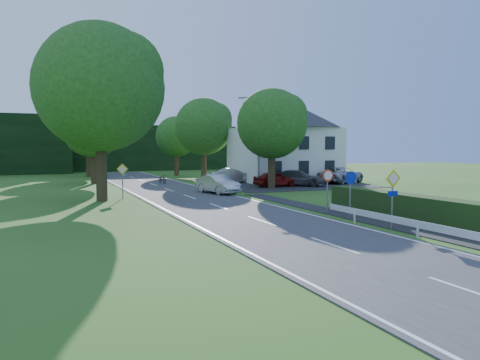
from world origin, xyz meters
name	(u,v)px	position (x,y,z in m)	size (l,w,h in m)	color
ground	(477,295)	(0.00, 0.00, 0.00)	(160.00, 160.00, 0.00)	#245217
road	(208,203)	(0.00, 20.00, 0.02)	(7.00, 80.00, 0.04)	#333336
parking_pad	(281,183)	(12.00, 33.00, 0.02)	(14.00, 16.00, 0.04)	black
line_edge_left	(157,205)	(-3.25, 20.00, 0.04)	(0.12, 80.00, 0.01)	white
line_edge_right	(254,200)	(3.25, 20.00, 0.04)	(0.12, 80.00, 0.01)	white
line_centre	(208,203)	(0.00, 20.00, 0.04)	(0.12, 80.00, 0.01)	white
tree_main	(100,112)	(-6.00, 24.00, 5.82)	(9.40, 9.40, 11.64)	#1A4E17
tree_left_far	(93,140)	(-5.00, 40.00, 4.29)	(7.00, 7.00, 8.58)	#1A4E17
tree_right_far	(204,139)	(7.00, 42.00, 4.54)	(7.40, 7.40, 9.09)	#1A4E17
tree_left_back	(88,144)	(-4.50, 52.00, 4.04)	(6.60, 6.60, 8.07)	#1A4E17
tree_right_back	(176,146)	(6.00, 50.00, 3.78)	(6.20, 6.20, 7.56)	#1A4E17
tree_right_mid	(272,139)	(8.50, 28.00, 4.29)	(7.00, 7.00, 8.58)	#1A4E17
treeline_right	(163,148)	(8.00, 66.00, 3.50)	(30.00, 5.00, 7.00)	black
house_white	(285,139)	(14.00, 36.00, 4.41)	(10.60, 8.40, 8.60)	white
streetlight	(257,137)	(8.06, 30.00, 4.46)	(2.03, 0.18, 8.00)	slate
sign_priority_right	(393,188)	(4.30, 7.98, 1.80)	(0.78, 0.09, 2.59)	slate
sign_roundabout	(350,185)	(4.30, 10.98, 1.67)	(0.64, 0.08, 2.37)	slate
sign_speed_limit	(328,181)	(4.30, 12.97, 1.77)	(0.64, 0.11, 2.37)	slate
sign_priority_left	(122,174)	(-4.50, 24.98, 1.72)	(0.78, 0.09, 2.44)	slate
moving_car	(218,184)	(2.70, 25.56, 0.76)	(1.52, 4.35, 1.43)	#BCBCC1
motorcycle	(162,179)	(1.08, 36.93, 0.48)	(0.58, 1.68, 0.88)	black
parked_car_red	(275,179)	(9.60, 29.47, 0.71)	(1.59, 3.95, 1.35)	maroon
parked_car_silver_a	(233,175)	(7.86, 35.43, 0.76)	(1.51, 4.34, 1.43)	#A6A7AB
parked_car_grey	(298,178)	(11.90, 29.37, 0.76)	(2.01, 4.95, 1.44)	#47464B
parked_car_silver_b	(341,175)	(17.62, 30.84, 0.82)	(2.60, 5.64, 1.57)	#B1B0B7
parasol	(265,173)	(11.27, 35.00, 0.92)	(1.92, 1.95, 1.76)	#AA210D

